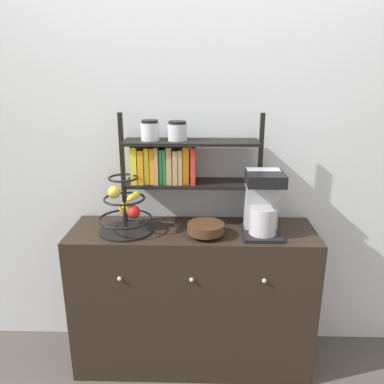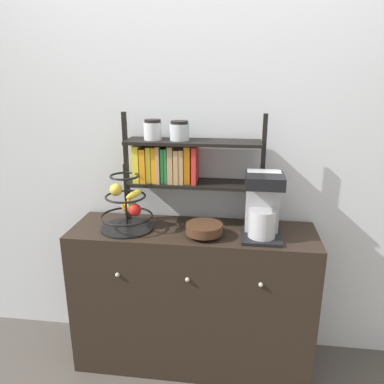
{
  "view_description": "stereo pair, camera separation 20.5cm",
  "coord_description": "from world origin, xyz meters",
  "views": [
    {
      "loc": [
        0.05,
        -1.75,
        1.72
      ],
      "look_at": [
        -0.0,
        0.21,
        1.11
      ],
      "focal_mm": 35.0,
      "sensor_mm": 36.0,
      "label": 1
    },
    {
      "loc": [
        0.25,
        -1.73,
        1.72
      ],
      "look_at": [
        -0.0,
        0.21,
        1.11
      ],
      "focal_mm": 35.0,
      "sensor_mm": 36.0,
      "label": 2
    }
  ],
  "objects": [
    {
      "name": "wooden_bowl",
      "position": [
        0.07,
        0.13,
        0.92
      ],
      "size": [
        0.2,
        0.2,
        0.07
      ],
      "color": "#422819",
      "rests_on": "sideboard"
    },
    {
      "name": "fruit_stand",
      "position": [
        -0.37,
        0.19,
        1.0
      ],
      "size": [
        0.3,
        0.3,
        0.38
      ],
      "color": "black",
      "rests_on": "sideboard"
    },
    {
      "name": "coffee_maker",
      "position": [
        0.38,
        0.17,
        1.06
      ],
      "size": [
        0.21,
        0.24,
        0.35
      ],
      "color": "black",
      "rests_on": "sideboard"
    },
    {
      "name": "shelf_hutch",
      "position": [
        -0.11,
        0.31,
        1.26
      ],
      "size": [
        0.8,
        0.2,
        0.64
      ],
      "color": "black",
      "rests_on": "sideboard"
    },
    {
      "name": "wall_back",
      "position": [
        0.0,
        0.46,
        1.3
      ],
      "size": [
        7.0,
        0.05,
        2.6
      ],
      "primitive_type": "cube",
      "color": "silver",
      "rests_on": "ground_plane"
    },
    {
      "name": "ground_plane",
      "position": [
        0.0,
        0.0,
        0.0
      ],
      "size": [
        12.0,
        12.0,
        0.0
      ],
      "primitive_type": "plane",
      "color": "#47423D"
    },
    {
      "name": "sideboard",
      "position": [
        0.0,
        0.21,
        0.44
      ],
      "size": [
        1.39,
        0.43,
        0.88
      ],
      "color": "black",
      "rests_on": "ground_plane"
    }
  ]
}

